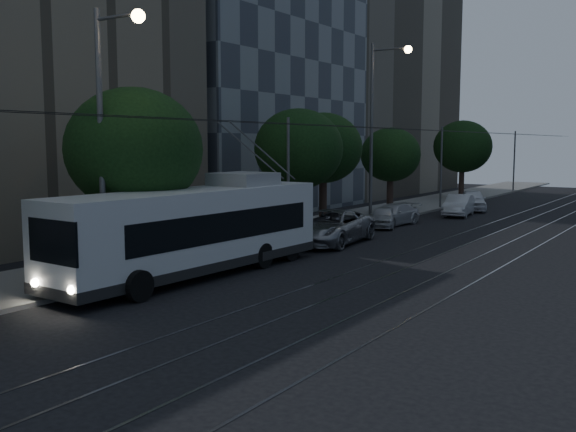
% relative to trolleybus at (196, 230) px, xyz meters
% --- Properties ---
extents(ground, '(120.00, 120.00, 0.00)m').
position_rel_trolleybus_xyz_m(ground, '(4.09, -2.22, -1.68)').
color(ground, black).
rests_on(ground, ground).
extents(sidewalk, '(5.00, 90.00, 0.15)m').
position_rel_trolleybus_xyz_m(sidewalk, '(-3.41, 17.78, -1.60)').
color(sidewalk, gray).
rests_on(sidewalk, ground).
extents(tram_rails, '(4.52, 90.00, 0.02)m').
position_rel_trolleybus_xyz_m(tram_rails, '(6.59, 17.78, -1.67)').
color(tram_rails, gray).
rests_on(tram_rails, ground).
extents(overhead_wires, '(2.23, 90.00, 6.00)m').
position_rel_trolleybus_xyz_m(overhead_wires, '(-0.89, 17.78, 1.79)').
color(overhead_wires, black).
rests_on(overhead_wires, ground).
extents(building_glass_mid, '(14.40, 18.40, 26.80)m').
position_rel_trolleybus_xyz_m(building_glass_mid, '(-14.91, 19.78, 11.74)').
color(building_glass_mid, '#3B404B').
rests_on(building_glass_mid, ground).
extents(building_tan_far, '(14.40, 22.40, 34.80)m').
position_rel_trolleybus_xyz_m(building_tan_far, '(-14.91, 39.78, 15.74)').
color(building_tan_far, gray).
rests_on(building_tan_far, ground).
extents(trolleybus, '(2.93, 12.26, 5.63)m').
position_rel_trolleybus_xyz_m(trolleybus, '(0.00, 0.00, 0.00)').
color(trolleybus, white).
rests_on(trolleybus, ground).
extents(pickup_silver, '(3.28, 6.09, 1.62)m').
position_rel_trolleybus_xyz_m(pickup_silver, '(0.31, 9.13, -0.87)').
color(pickup_silver, '#94959B').
rests_on(pickup_silver, ground).
extents(car_white_a, '(2.50, 3.84, 1.22)m').
position_rel_trolleybus_xyz_m(car_white_a, '(-0.21, 16.08, -1.07)').
color(car_white_a, '#AFAFB4').
rests_on(car_white_a, ground).
extents(car_white_b, '(2.23, 4.45, 1.24)m').
position_rel_trolleybus_xyz_m(car_white_b, '(-0.21, 17.28, -1.06)').
color(car_white_b, '#B5B4B9').
rests_on(car_white_b, ground).
extents(car_white_c, '(2.15, 4.45, 1.41)m').
position_rel_trolleybus_xyz_m(car_white_c, '(1.39, 24.24, -0.98)').
color(car_white_c, silver).
rests_on(car_white_c, ground).
extents(car_white_d, '(3.23, 4.75, 1.50)m').
position_rel_trolleybus_xyz_m(car_white_d, '(1.07, 28.08, -0.93)').
color(car_white_d, white).
rests_on(car_white_d, ground).
extents(tree_1, '(5.07, 5.07, 6.85)m').
position_rel_trolleybus_xyz_m(tree_1, '(-2.41, -0.66, 2.88)').
color(tree_1, black).
rests_on(tree_1, ground).
extents(tree_2, '(4.59, 4.59, 6.58)m').
position_rel_trolleybus_xyz_m(tree_2, '(-2.41, 10.51, 2.81)').
color(tree_2, black).
rests_on(tree_2, ground).
extents(tree_3, '(4.38, 4.38, 6.51)m').
position_rel_trolleybus_xyz_m(tree_3, '(-2.91, 13.84, 2.84)').
color(tree_3, black).
rests_on(tree_3, ground).
extents(tree_4, '(3.97, 3.97, 5.84)m').
position_rel_trolleybus_xyz_m(tree_4, '(-2.54, 21.95, 2.35)').
color(tree_4, black).
rests_on(tree_4, ground).
extents(tree_5, '(4.84, 4.84, 6.71)m').
position_rel_trolleybus_xyz_m(tree_5, '(-2.41, 35.86, 2.83)').
color(tree_5, black).
rests_on(tree_5, ground).
extents(streetlamp_near, '(2.25, 0.44, 9.21)m').
position_rel_trolleybus_xyz_m(streetlamp_near, '(-1.31, -2.77, 3.91)').
color(streetlamp_near, '#5A5A5C').
rests_on(streetlamp_near, ground).
extents(streetlamp_far, '(2.55, 0.44, 10.63)m').
position_rel_trolleybus_xyz_m(streetlamp_far, '(-1.29, 17.41, 4.69)').
color(streetlamp_far, '#5A5A5C').
rests_on(streetlamp_far, ground).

